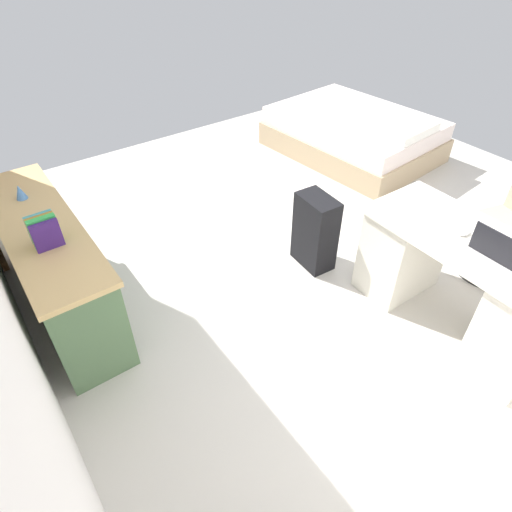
% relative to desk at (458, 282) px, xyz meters
% --- Properties ---
extents(ground_plane, '(6.02, 6.02, 0.00)m').
position_rel_desk_xyz_m(ground_plane, '(1.21, 0.12, -0.40)').
color(ground_plane, beige).
extents(desk, '(1.46, 0.70, 0.76)m').
position_rel_desk_xyz_m(desk, '(0.00, 0.00, 0.00)').
color(desk, silver).
rests_on(desk, ground_plane).
extents(office_chair, '(0.57, 0.57, 0.94)m').
position_rel_desk_xyz_m(office_chair, '(0.11, -0.84, 0.02)').
color(office_chair, black).
rests_on(office_chair, ground_plane).
extents(credenza, '(1.80, 0.48, 0.77)m').
position_rel_desk_xyz_m(credenza, '(1.86, 2.25, -0.01)').
color(credenza, '#4C6B47').
rests_on(credenza, ground_plane).
extents(bed, '(2.01, 1.55, 0.58)m').
position_rel_desk_xyz_m(bed, '(2.42, -1.48, -0.15)').
color(bed, tan).
rests_on(bed, ground_plane).
extents(suitcase_black, '(0.38, 0.25, 0.65)m').
position_rel_desk_xyz_m(suitcase_black, '(1.10, 0.35, -0.07)').
color(suitcase_black, black).
rests_on(suitcase_black, ground_plane).
extents(laptop, '(0.32, 0.23, 0.21)m').
position_rel_desk_xyz_m(laptop, '(-0.17, 0.04, 0.41)').
color(laptop, '#B7B7BC').
rests_on(laptop, desk).
extents(computer_mouse, '(0.06, 0.10, 0.03)m').
position_rel_desk_xyz_m(computer_mouse, '(0.09, -0.00, 0.38)').
color(computer_mouse, white).
rests_on(computer_mouse, desk).
extents(book_row, '(0.15, 0.17, 0.21)m').
position_rel_desk_xyz_m(book_row, '(1.58, 2.25, 0.47)').
color(book_row, '#391E68').
rests_on(book_row, credenza).
extents(figurine_small, '(0.08, 0.08, 0.11)m').
position_rel_desk_xyz_m(figurine_small, '(2.25, 2.25, 0.43)').
color(figurine_small, '#4C7FBF').
rests_on(figurine_small, credenza).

